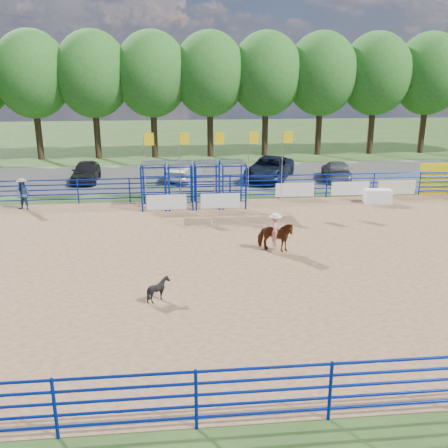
{
  "coord_description": "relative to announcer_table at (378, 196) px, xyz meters",
  "views": [
    {
      "loc": [
        -3.33,
        -19.24,
        7.65
      ],
      "look_at": [
        -1.28,
        1.0,
        1.3
      ],
      "focal_mm": 40.0,
      "sensor_mm": 36.0,
      "label": 1
    }
  ],
  "objects": [
    {
      "name": "calf",
      "position": [
        -12.59,
        -11.8,
        0.0
      ],
      "size": [
        0.81,
        0.74,
        0.84
      ],
      "primitive_type": "imported",
      "rotation": [
        0.0,
        0.0,
        1.48
      ],
      "color": "black",
      "rests_on": "arena_dirt"
    },
    {
      "name": "treeline",
      "position": [
        -8.61,
        17.67,
        7.1
      ],
      "size": [
        56.4,
        6.4,
        11.24
      ],
      "color": "#3F2B19",
      "rests_on": "ground"
    },
    {
      "name": "announcer_table",
      "position": [
        0.0,
        0.0,
        0.0
      ],
      "size": [
        1.62,
        0.9,
        0.83
      ],
      "primitive_type": "cube",
      "rotation": [
        0.0,
        0.0,
        -0.12
      ],
      "color": "white",
      "rests_on": "arena_dirt"
    },
    {
      "name": "arena_dirt",
      "position": [
        -8.61,
        -8.33,
        -0.42
      ],
      "size": [
        30.0,
        20.0,
        0.02
      ],
      "primitive_type": "cube",
      "color": "#A57952",
      "rests_on": "ground"
    },
    {
      "name": "spectator_cowboy",
      "position": [
        -20.43,
        0.63,
        0.46
      ],
      "size": [
        0.97,
        0.85,
        1.75
      ],
      "color": "navy",
      "rests_on": "arena_dirt"
    },
    {
      "name": "chute_assembly",
      "position": [
        -10.51,
        0.51,
        0.83
      ],
      "size": [
        19.32,
        2.41,
        4.2
      ],
      "color": "#061F97",
      "rests_on": "ground"
    },
    {
      "name": "car_b",
      "position": [
        -11.11,
        7.53,
        0.28
      ],
      "size": [
        2.96,
        4.51,
        1.4
      ],
      "primitive_type": "imported",
      "rotation": [
        0.0,
        0.0,
        2.76
      ],
      "color": "gray",
      "rests_on": "gravel_strip"
    },
    {
      "name": "car_c",
      "position": [
        -5.15,
        7.11,
        0.39
      ],
      "size": [
        4.8,
        6.45,
        1.63
      ],
      "primitive_type": "imported",
      "rotation": [
        0.0,
        0.0,
        -0.41
      ],
      "color": "#151D36",
      "rests_on": "gravel_strip"
    },
    {
      "name": "car_a",
      "position": [
        -18.13,
        7.8,
        0.3
      ],
      "size": [
        1.73,
        4.25,
        1.45
      ],
      "primitive_type": "imported",
      "rotation": [
        0.0,
        0.0,
        0.0
      ],
      "color": "black",
      "rests_on": "gravel_strip"
    },
    {
      "name": "gravel_strip",
      "position": [
        -8.61,
        8.67,
        -0.43
      ],
      "size": [
        40.0,
        10.0,
        0.01
      ],
      "primitive_type": "cube",
      "color": "slate",
      "rests_on": "ground"
    },
    {
      "name": "perimeter_fence",
      "position": [
        -8.61,
        -8.33,
        0.32
      ],
      "size": [
        30.1,
        20.1,
        1.5
      ],
      "color": "#061F97",
      "rests_on": "ground"
    },
    {
      "name": "car_d",
      "position": [
        -0.33,
        6.8,
        0.23
      ],
      "size": [
        2.7,
        4.8,
        1.31
      ],
      "primitive_type": "imported",
      "rotation": [
        0.0,
        0.0,
        2.94
      ],
      "color": "slate",
      "rests_on": "gravel_strip"
    },
    {
      "name": "ground",
      "position": [
        -8.61,
        -8.33,
        -0.43
      ],
      "size": [
        120.0,
        120.0,
        0.0
      ],
      "primitive_type": "plane",
      "color": "#395622",
      "rests_on": "ground"
    },
    {
      "name": "horse_and_rider",
      "position": [
        -7.67,
        -7.45,
        0.4
      ],
      "size": [
        1.78,
        1.31,
        2.36
      ],
      "color": "#653014",
      "rests_on": "arena_dirt"
    }
  ]
}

